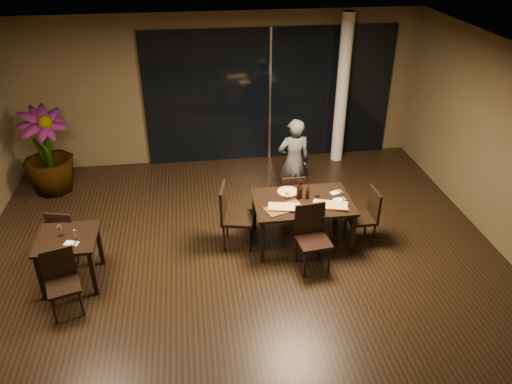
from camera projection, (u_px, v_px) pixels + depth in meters
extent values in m
plane|color=black|center=(245.00, 279.00, 7.19)|extent=(8.00, 8.00, 0.00)
cube|color=#493E27|center=(220.00, 89.00, 9.92)|extent=(8.00, 0.10, 3.00)
cube|color=white|center=(242.00, 72.00, 5.68)|extent=(8.00, 8.00, 0.04)
cube|color=black|center=(270.00, 96.00, 10.04)|extent=(5.00, 0.06, 2.70)
cylinder|color=silver|center=(342.00, 90.00, 9.86)|extent=(0.24, 0.24, 3.00)
cube|color=black|center=(303.00, 202.00, 7.63)|extent=(1.50, 1.00, 0.04)
cube|color=black|center=(262.00, 242.00, 7.36)|extent=(0.06, 0.06, 0.71)
cube|color=black|center=(353.00, 235.00, 7.52)|extent=(0.06, 0.06, 0.71)
cube|color=black|center=(254.00, 211.00, 8.11)|extent=(0.06, 0.06, 0.71)
cube|color=black|center=(336.00, 205.00, 8.28)|extent=(0.06, 0.06, 0.71)
cube|color=black|center=(67.00, 239.00, 6.79)|extent=(0.80, 0.80, 0.04)
cube|color=black|center=(41.00, 278.00, 6.64)|extent=(0.06, 0.06, 0.71)
cube|color=black|center=(93.00, 274.00, 6.73)|extent=(0.06, 0.06, 0.71)
cube|color=black|center=(52.00, 248.00, 7.23)|extent=(0.06, 0.06, 0.71)
cube|color=black|center=(100.00, 244.00, 7.31)|extent=(0.06, 0.06, 0.71)
cube|color=black|center=(291.00, 196.00, 8.46)|extent=(0.39, 0.39, 0.04)
cylinder|color=black|center=(298.00, 200.00, 8.71)|extent=(0.03, 0.03, 0.40)
cylinder|color=black|center=(280.00, 202.00, 8.68)|extent=(0.03, 0.03, 0.40)
cylinder|color=black|center=(301.00, 210.00, 8.44)|extent=(0.03, 0.03, 0.40)
cylinder|color=black|center=(283.00, 211.00, 8.40)|extent=(0.03, 0.03, 0.40)
cube|color=black|center=(293.00, 189.00, 8.20)|extent=(0.39, 0.04, 0.44)
cube|color=black|center=(313.00, 242.00, 7.18)|extent=(0.50, 0.50, 0.05)
cylinder|color=black|center=(305.00, 264.00, 7.10)|extent=(0.04, 0.04, 0.47)
cylinder|color=black|center=(329.00, 260.00, 7.18)|extent=(0.04, 0.04, 0.47)
cylinder|color=black|center=(296.00, 249.00, 7.41)|extent=(0.04, 0.04, 0.47)
cylinder|color=black|center=(320.00, 246.00, 7.49)|extent=(0.04, 0.04, 0.47)
cube|color=black|center=(310.00, 219.00, 7.22)|extent=(0.46, 0.09, 0.52)
cube|color=black|center=(238.00, 218.00, 7.67)|extent=(0.57, 0.57, 0.05)
cylinder|color=black|center=(249.00, 239.00, 7.61)|extent=(0.04, 0.04, 0.49)
cylinder|color=black|center=(251.00, 225.00, 7.95)|extent=(0.04, 0.04, 0.49)
cylinder|color=black|center=(224.00, 238.00, 7.64)|extent=(0.04, 0.04, 0.49)
cylinder|color=black|center=(227.00, 224.00, 7.98)|extent=(0.04, 0.04, 0.49)
cube|color=black|center=(223.00, 203.00, 7.55)|extent=(0.14, 0.48, 0.55)
cube|color=black|center=(361.00, 218.00, 7.78)|extent=(0.44, 0.44, 0.05)
cylinder|color=black|center=(345.00, 225.00, 8.01)|extent=(0.03, 0.03, 0.43)
cylinder|color=black|center=(352.00, 237.00, 7.71)|extent=(0.03, 0.03, 0.43)
cylinder|color=black|center=(366.00, 223.00, 8.06)|extent=(0.03, 0.03, 0.43)
cylinder|color=black|center=(374.00, 235.00, 7.76)|extent=(0.03, 0.03, 0.43)
cube|color=black|center=(374.00, 204.00, 7.68)|extent=(0.05, 0.43, 0.48)
cube|color=black|center=(69.00, 233.00, 7.46)|extent=(0.49, 0.49, 0.05)
cylinder|color=black|center=(86.00, 239.00, 7.69)|extent=(0.03, 0.03, 0.41)
cylinder|color=black|center=(66.00, 237.00, 7.72)|extent=(0.03, 0.03, 0.41)
cylinder|color=black|center=(77.00, 252.00, 7.40)|extent=(0.03, 0.03, 0.41)
cylinder|color=black|center=(56.00, 250.00, 7.44)|extent=(0.03, 0.03, 0.41)
cube|color=black|center=(60.00, 227.00, 7.19)|extent=(0.40, 0.14, 0.46)
cube|color=black|center=(63.00, 286.00, 6.40)|extent=(0.51, 0.51, 0.05)
cylinder|color=black|center=(54.00, 311.00, 6.31)|extent=(0.03, 0.03, 0.42)
cylinder|color=black|center=(82.00, 303.00, 6.43)|extent=(0.03, 0.03, 0.42)
cylinder|color=black|center=(52.00, 295.00, 6.58)|extent=(0.03, 0.03, 0.42)
cylinder|color=black|center=(78.00, 288.00, 6.70)|extent=(0.03, 0.03, 0.42)
cube|color=black|center=(58.00, 264.00, 6.43)|extent=(0.40, 0.15, 0.47)
imported|color=#313437|center=(294.00, 162.00, 8.71)|extent=(0.55, 0.39, 1.57)
imported|color=#204A18|center=(47.00, 152.00, 9.02)|extent=(1.22, 1.22, 1.61)
cube|color=#472717|center=(284.00, 208.00, 7.42)|extent=(0.64, 0.46, 0.01)
cube|color=#4C2818|center=(330.00, 206.00, 7.47)|extent=(0.57, 0.36, 0.01)
cylinder|color=#BD3F15|center=(288.00, 192.00, 7.85)|extent=(0.32, 0.32, 0.01)
cylinder|color=white|center=(287.00, 196.00, 7.67)|extent=(0.07, 0.07, 0.08)
cylinder|color=white|center=(317.00, 194.00, 7.72)|extent=(0.07, 0.07, 0.08)
cube|color=silver|center=(339.00, 200.00, 7.64)|extent=(0.20, 0.13, 0.01)
cube|color=silver|center=(336.00, 192.00, 7.83)|extent=(0.20, 0.16, 0.01)
cube|color=white|center=(71.00, 244.00, 6.64)|extent=(0.20, 0.16, 0.01)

